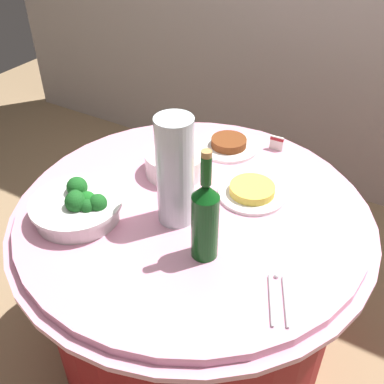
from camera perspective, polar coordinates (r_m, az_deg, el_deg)
ground_plane at (r=1.98m, az=-0.00°, el=-18.62°), size 6.00×6.00×0.00m
buffet_table at (r=1.68m, az=-0.00°, el=-11.37°), size 1.16×1.16×0.74m
broccoli_bowl at (r=1.40m, az=-14.26°, el=-1.68°), size 0.28×0.28×0.11m
plate_stack at (r=1.55m, az=-2.13°, el=3.77°), size 0.21×0.21×0.08m
wine_bottle at (r=1.18m, az=1.68°, el=-3.37°), size 0.07×0.07×0.34m
decorative_fruit_vase at (r=1.29m, az=-2.13°, el=1.80°), size 0.11×0.11×0.34m
serving_tongs at (r=1.17m, az=10.87°, el=-13.09°), size 0.11×0.16×0.01m
food_plate_fried_egg at (r=1.47m, az=7.62°, el=0.06°), size 0.22×0.22×0.04m
food_plate_stir_fry at (r=1.70m, az=4.68°, el=6.01°), size 0.22×0.22×0.04m
label_placard_front at (r=1.71m, az=10.70°, el=6.22°), size 0.05×0.01×0.05m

